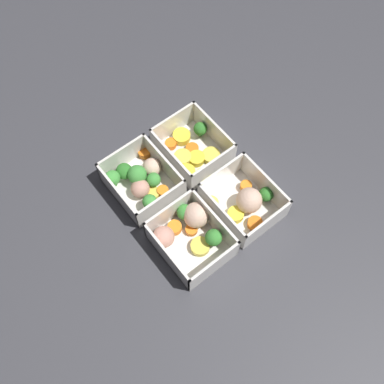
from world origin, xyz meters
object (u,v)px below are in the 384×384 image
object	(u,v)px
container_near_right	(190,231)
container_far_right	(245,202)
container_far_left	(193,149)
container_near_left	(141,180)

from	to	relation	value
container_near_right	container_far_right	distance (m)	0.13
container_far_left	container_far_right	world-z (taller)	same
container_far_right	container_far_left	bearing A→B (deg)	-178.37
container_near_left	container_near_right	bearing A→B (deg)	3.22
container_near_left	container_far_left	world-z (taller)	same
container_near_right	container_far_left	world-z (taller)	same
container_near_left	container_near_right	xyz separation A→B (m)	(0.15, 0.01, -0.00)
container_near_left	container_far_right	distance (m)	0.21
container_far_left	container_near_left	bearing A→B (deg)	-92.67
container_far_right	container_near_left	bearing A→B (deg)	-141.46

